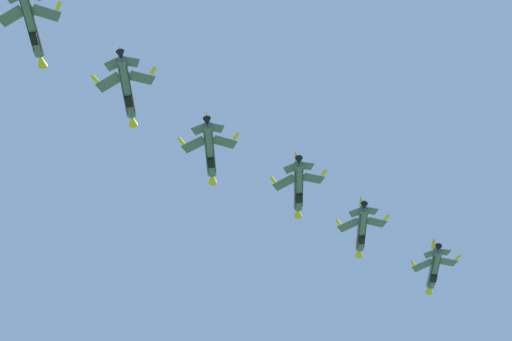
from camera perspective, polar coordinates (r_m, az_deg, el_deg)
fighter_jet_lead at (r=177.77m, az=12.02°, el=-6.60°), size 10.59×15.92×4.39m
fighter_jet_left_wing at (r=164.36m, az=7.21°, el=-4.04°), size 10.62×15.92×4.38m
fighter_jet_right_wing at (r=154.00m, az=2.91°, el=-1.17°), size 10.55×15.92×4.38m
fighter_jet_left_outer at (r=146.20m, az=-3.16°, el=1.32°), size 10.64×15.92×4.38m
fighter_jet_right_outer at (r=139.37m, az=-8.79°, el=5.51°), size 10.54×15.92×4.38m
fighter_jet_trail_slot at (r=135.14m, az=-15.04°, el=9.56°), size 10.62×15.92×4.38m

